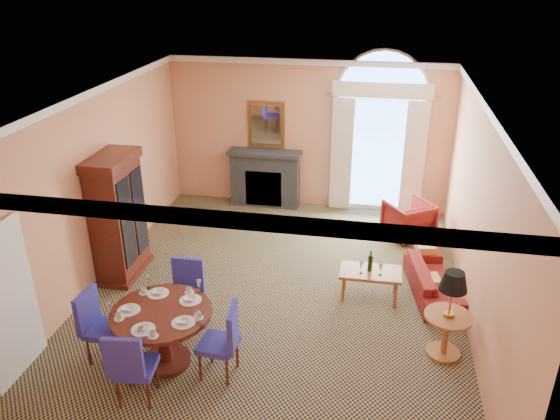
% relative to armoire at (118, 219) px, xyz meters
% --- Properties ---
extents(ground, '(7.50, 7.50, 0.00)m').
position_rel_armoire_xyz_m(ground, '(2.72, -0.20, -1.05)').
color(ground, '#18133E').
rests_on(ground, ground).
extents(room_envelope, '(6.04, 7.52, 3.45)m').
position_rel_armoire_xyz_m(room_envelope, '(2.69, 0.47, 1.46)').
color(room_envelope, tan).
rests_on(room_envelope, ground).
extents(armoire, '(0.62, 1.10, 2.17)m').
position_rel_armoire_xyz_m(armoire, '(0.00, 0.00, 0.00)').
color(armoire, '#40160E').
rests_on(armoire, ground).
extents(dining_table, '(1.33, 1.33, 1.04)m').
position_rel_armoire_xyz_m(dining_table, '(1.59, -2.11, -0.42)').
color(dining_table, '#40160E').
rests_on(dining_table, ground).
extents(dining_chair_north, '(0.59, 0.59, 1.07)m').
position_rel_armoire_xyz_m(dining_chair_north, '(1.60, -1.21, -0.44)').
color(dining_chair_north, '#2C279C').
rests_on(dining_chair_north, ground).
extents(dining_chair_south, '(0.53, 0.54, 1.07)m').
position_rel_armoire_xyz_m(dining_chair_south, '(1.49, -2.90, -0.44)').
color(dining_chair_south, '#2C279C').
rests_on(dining_chair_south, ground).
extents(dining_chair_east, '(0.53, 0.52, 1.07)m').
position_rel_armoire_xyz_m(dining_chair_east, '(2.47, -2.20, -0.44)').
color(dining_chair_east, '#2C279C').
rests_on(dining_chair_east, ground).
extents(dining_chair_west, '(0.52, 0.51, 1.07)m').
position_rel_armoire_xyz_m(dining_chair_west, '(0.69, -2.18, -0.44)').
color(dining_chair_west, '#2C279C').
rests_on(dining_chair_west, ground).
extents(sofa, '(0.93, 1.76, 0.49)m').
position_rel_armoire_xyz_m(sofa, '(5.27, 0.30, -0.80)').
color(sofa, maroon).
rests_on(sofa, ground).
extents(armchair, '(1.12, 1.13, 0.75)m').
position_rel_armoire_xyz_m(armchair, '(4.91, 2.32, -0.67)').
color(armchair, maroon).
rests_on(armchair, ground).
extents(coffee_table, '(0.98, 0.55, 0.86)m').
position_rel_armoire_xyz_m(coffee_table, '(4.25, -0.00, -0.59)').
color(coffee_table, '#AE6534').
rests_on(coffee_table, ground).
extents(side_table, '(0.64, 0.64, 1.29)m').
position_rel_armoire_xyz_m(side_table, '(5.32, -1.23, -0.23)').
color(side_table, '#AE6534').
rests_on(side_table, ground).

